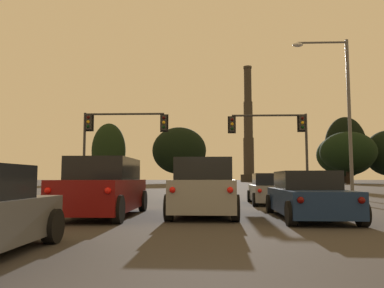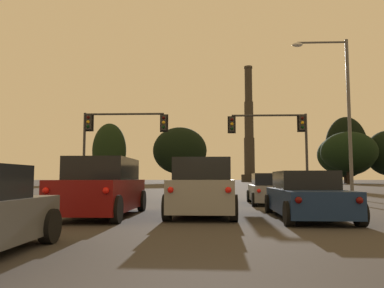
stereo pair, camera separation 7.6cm
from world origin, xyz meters
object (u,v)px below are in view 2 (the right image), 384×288
object	(u,v)px
suv_center_lane_second	(203,188)
traffic_light_overhead_left	(113,132)
suv_center_lane_front	(200,184)
suv_left_lane_second	(102,188)
smokestack	(249,136)
traffic_light_overhead_right	(280,133)
street_lamp	(340,101)
sedan_right_lane_second	(306,196)
hatchback_right_lane_front	(270,190)

from	to	relation	value
suv_center_lane_second	traffic_light_overhead_left	distance (m)	15.02
suv_center_lane_front	traffic_light_overhead_left	xyz separation A→B (m)	(-6.25, 5.83, 3.57)
suv_left_lane_second	smokestack	world-z (taller)	smokestack
traffic_light_overhead_right	suv_center_lane_second	bearing A→B (deg)	-110.58
street_lamp	suv_center_lane_second	bearing A→B (deg)	-129.76
suv_center_lane_front	sedan_right_lane_second	size ratio (longest dim) A/B	1.05
street_lamp	traffic_light_overhead_right	bearing A→B (deg)	122.61
suv_left_lane_second	street_lamp	bearing A→B (deg)	42.55
suv_left_lane_second	suv_center_lane_front	bearing A→B (deg)	69.31
suv_left_lane_second	traffic_light_overhead_right	world-z (taller)	traffic_light_overhead_right
hatchback_right_lane_front	street_lamp	distance (m)	8.51
smokestack	suv_center_lane_front	bearing A→B (deg)	-97.71
suv_center_lane_second	smokestack	size ratio (longest dim) A/B	0.13
traffic_light_overhead_right	sedan_right_lane_second	bearing A→B (deg)	-98.10
street_lamp	sedan_right_lane_second	bearing A→B (deg)	-114.75
suv_center_lane_front	suv_left_lane_second	bearing A→B (deg)	-112.71
sedan_right_lane_second	traffic_light_overhead_right	distance (m)	15.75
traffic_light_overhead_right	street_lamp	world-z (taller)	street_lamp
suv_left_lane_second	traffic_light_overhead_left	size ratio (longest dim) A/B	0.81
suv_center_lane_front	traffic_light_overhead_left	distance (m)	9.26
suv_left_lane_second	traffic_light_overhead_right	xyz separation A→B (m)	(8.52, 14.78, 3.56)
smokestack	traffic_light_overhead_right	bearing A→B (deg)	-95.10
suv_center_lane_second	sedan_right_lane_second	xyz separation A→B (m)	(3.15, -1.01, -0.23)
hatchback_right_lane_front	suv_left_lane_second	bearing A→B (deg)	-134.66
suv_center_lane_front	traffic_light_overhead_right	size ratio (longest dim) A/B	0.85
suv_left_lane_second	suv_center_lane_front	xyz separation A→B (m)	(2.98, 7.91, 0.00)
sedan_right_lane_second	traffic_light_overhead_right	xyz separation A→B (m)	(2.15, 15.13, 3.79)
street_lamp	smokestack	size ratio (longest dim) A/B	0.24
traffic_light_overhead_left	suv_center_lane_front	bearing A→B (deg)	-43.03
hatchback_right_lane_front	traffic_light_overhead_right	bearing A→B (deg)	78.18
suv_center_lane_front	street_lamp	distance (m)	9.99
hatchback_right_lane_front	street_lamp	world-z (taller)	street_lamp
hatchback_right_lane_front	smokestack	bearing A→B (deg)	86.41
traffic_light_overhead_left	suv_left_lane_second	bearing A→B (deg)	-76.63
sedan_right_lane_second	traffic_light_overhead_right	bearing A→B (deg)	83.50
sedan_right_lane_second	traffic_light_overhead_left	size ratio (longest dim) A/B	0.78
traffic_light_overhead_left	traffic_light_overhead_right	bearing A→B (deg)	5.08
suv_center_lane_second	street_lamp	xyz separation A→B (m)	(8.11, 9.74, 4.92)
suv_center_lane_front	smokestack	xyz separation A→B (m)	(14.41, 106.43, 14.62)
suv_center_lane_second	smokestack	xyz separation A→B (m)	(14.18, 113.68, 14.62)
suv_left_lane_second	street_lamp	distance (m)	16.14
traffic_light_overhead_left	traffic_light_overhead_right	distance (m)	11.83
suv_left_lane_second	traffic_light_overhead_left	distance (m)	14.56
suv_center_lane_front	street_lamp	bearing A→B (deg)	14.61
suv_center_lane_front	traffic_light_overhead_left	world-z (taller)	traffic_light_overhead_left
suv_left_lane_second	traffic_light_overhead_left	bearing A→B (deg)	103.34
sedan_right_lane_second	smokestack	distance (m)	116.17
suv_center_lane_second	hatchback_right_lane_front	bearing A→B (deg)	60.99
hatchback_right_lane_front	sedan_right_lane_second	world-z (taller)	hatchback_right_lane_front
street_lamp	suv_left_lane_second	bearing A→B (deg)	-137.42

